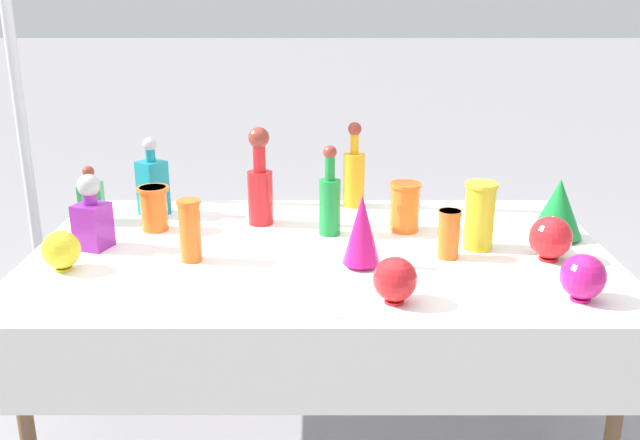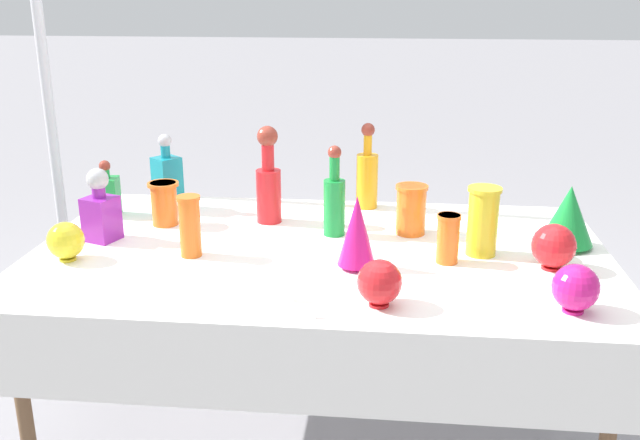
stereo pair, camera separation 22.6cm
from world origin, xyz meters
name	(u,v)px [view 1 (the left image)]	position (x,y,z in m)	size (l,w,h in m)	color
display_table	(320,268)	(0.00, -0.03, 0.71)	(1.84, 1.10, 0.76)	white
tall_bottle_0	(354,174)	(0.13, 0.47, 0.89)	(0.08, 0.08, 0.32)	orange
tall_bottle_1	(330,200)	(0.03, 0.15, 0.88)	(0.07, 0.07, 0.31)	#198C38
tall_bottle_2	(260,183)	(-0.21, 0.26, 0.91)	(0.09, 0.09, 0.35)	red
square_decanter_0	(92,217)	(-0.73, 0.02, 0.87)	(0.12, 0.12, 0.25)	purple
square_decanter_1	(152,184)	(-0.61, 0.37, 0.88)	(0.12, 0.12, 0.29)	teal
square_decanter_2	(91,200)	(-0.81, 0.28, 0.84)	(0.09, 0.09, 0.21)	#198C38
slender_vase_0	(190,229)	(-0.40, -0.10, 0.86)	(0.07, 0.07, 0.20)	orange
slender_vase_1	(154,207)	(-0.57, 0.19, 0.84)	(0.11, 0.11, 0.15)	orange
slender_vase_2	(449,232)	(0.40, -0.07, 0.84)	(0.07, 0.07, 0.15)	orange
slender_vase_3	(405,205)	(0.29, 0.19, 0.85)	(0.11, 0.11, 0.17)	orange
slender_vase_4	(480,214)	(0.51, 0.01, 0.88)	(0.11, 0.11, 0.22)	yellow
fluted_vase_0	(362,230)	(0.12, -0.14, 0.88)	(0.11, 0.11, 0.22)	#C61972
fluted_vase_1	(558,208)	(0.79, 0.11, 0.87)	(0.17, 0.17, 0.20)	#198C38
round_bowl_0	(61,250)	(-0.77, -0.17, 0.82)	(0.11, 0.11, 0.12)	yellow
round_bowl_1	(550,237)	(0.71, -0.09, 0.83)	(0.13, 0.13, 0.14)	red
round_bowl_2	(395,279)	(0.20, -0.40, 0.83)	(0.12, 0.12, 0.13)	red
round_bowl_3	(583,277)	(0.70, -0.39, 0.83)	(0.12, 0.12, 0.13)	#C61972
price_tag_left	(325,309)	(0.01, -0.49, 0.78)	(0.06, 0.01, 0.05)	white
canopy_pole	(22,131)	(-1.17, 0.61, 1.02)	(0.18, 0.18, 2.57)	silver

